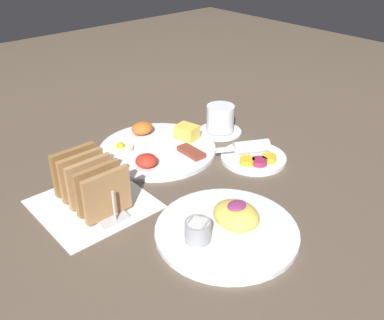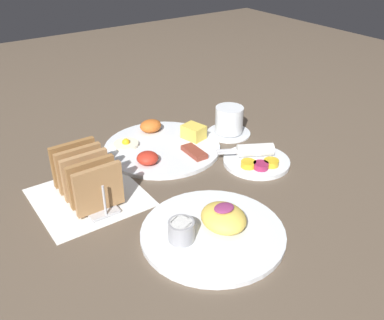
# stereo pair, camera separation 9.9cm
# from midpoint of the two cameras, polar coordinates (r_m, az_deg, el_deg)

# --- Properties ---
(ground_plane) EXTENTS (3.00, 3.00, 0.00)m
(ground_plane) POSITION_cam_midpoint_polar(r_m,az_deg,el_deg) (0.95, 2.02, -3.56)
(ground_plane) COLOR brown
(napkin_flat) EXTENTS (0.22, 0.22, 0.00)m
(napkin_flat) POSITION_cam_midpoint_polar(r_m,az_deg,el_deg) (0.93, -10.61, -4.96)
(napkin_flat) COLOR white
(napkin_flat) RESTS_ON ground_plane
(plate_breakfast) EXTENTS (0.30, 0.30, 0.05)m
(plate_breakfast) POSITION_cam_midpoint_polar(r_m,az_deg,el_deg) (1.10, -1.42, 1.92)
(plate_breakfast) COLOR white
(plate_breakfast) RESTS_ON ground_plane
(plate_condiments) EXTENTS (0.16, 0.16, 0.04)m
(plate_condiments) POSITION_cam_midpoint_polar(r_m,az_deg,el_deg) (1.05, 11.27, 0.03)
(plate_condiments) COLOR white
(plate_condiments) RESTS_ON ground_plane
(plate_foreground) EXTENTS (0.27, 0.27, 0.06)m
(plate_foreground) POSITION_cam_midpoint_polar(r_m,az_deg,el_deg) (0.81, 6.36, -9.19)
(plate_foreground) COLOR white
(plate_foreground) RESTS_ON ground_plane
(toast_rack) EXTENTS (0.10, 0.18, 0.10)m
(toast_rack) POSITION_cam_midpoint_polar(r_m,az_deg,el_deg) (0.90, -10.90, -2.34)
(toast_rack) COLOR #B7B7BC
(toast_rack) RESTS_ON ground_plane
(coffee_cup) EXTENTS (0.12, 0.12, 0.08)m
(coffee_cup) POSITION_cam_midpoint_polar(r_m,az_deg,el_deg) (1.17, 7.40, 5.02)
(coffee_cup) COLOR white
(coffee_cup) RESTS_ON ground_plane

